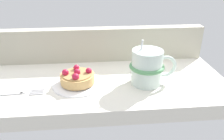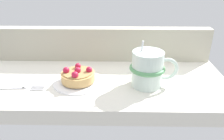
% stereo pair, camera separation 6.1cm
% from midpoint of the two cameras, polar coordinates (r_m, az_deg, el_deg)
% --- Properties ---
extents(ground_plane, '(0.72, 0.32, 0.04)m').
position_cam_midpoint_polar(ground_plane, '(0.67, -0.26, -3.73)').
color(ground_plane, silver).
extents(window_rail_back, '(0.71, 0.04, 0.11)m').
position_cam_midpoint_polar(window_rail_back, '(0.76, -0.02, 6.47)').
color(window_rail_back, '#B2AD99').
rests_on(window_rail_back, ground_plane).
extents(dessert_plate, '(0.14, 0.14, 0.01)m').
position_cam_midpoint_polar(dessert_plate, '(0.64, -5.68, -2.94)').
color(dessert_plate, white).
rests_on(dessert_plate, ground_plane).
extents(raspberry_tart, '(0.09, 0.09, 0.04)m').
position_cam_midpoint_polar(raspberry_tart, '(0.63, -5.78, -1.44)').
color(raspberry_tart, tan).
rests_on(raspberry_tart, dessert_plate).
extents(coffee_mug, '(0.13, 0.09, 0.13)m').
position_cam_midpoint_polar(coffee_mug, '(0.61, 11.85, 0.25)').
color(coffee_mug, silver).
rests_on(coffee_mug, ground_plane).
extents(dessert_fork, '(0.17, 0.03, 0.01)m').
position_cam_midpoint_polar(dessert_fork, '(0.65, -21.05, -4.25)').
color(dessert_fork, '#B7B7BC').
rests_on(dessert_fork, ground_plane).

